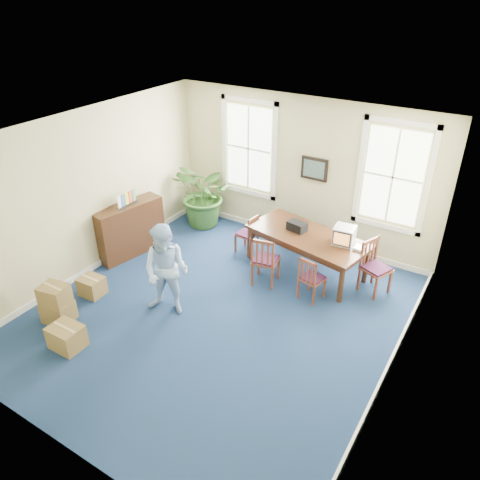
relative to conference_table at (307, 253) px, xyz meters
The scene contains 25 objects.
floor 2.28m from the conference_table, 108.70° to the right, with size 6.50×6.50×0.00m, color navy.
ceiling 3.59m from the conference_table, 108.70° to the right, with size 6.50×6.50×0.00m, color white.
wall_back 1.79m from the conference_table, 122.76° to the left, with size 6.50×6.50×0.00m, color #C2BB89.
wall_front 5.56m from the conference_table, 97.63° to the right, with size 6.50×6.50×0.00m, color #C2BB89.
wall_left 4.45m from the conference_table, 150.22° to the right, with size 6.50×6.50×0.00m, color #C2BB89.
wall_right 3.34m from the conference_table, 43.06° to the right, with size 6.50×6.50×0.00m, color #C2BB89.
baseboard_back 1.35m from the conference_table, 123.47° to the left, with size 6.00×0.04×0.12m, color white.
baseboard_left 4.28m from the conference_table, 150.02° to the right, with size 0.04×6.50×0.12m, color white.
baseboard_right 3.12m from the conference_table, 43.44° to the right, with size 0.04×6.50×0.12m, color white.
window_left 2.74m from the conference_table, 151.43° to the left, with size 1.40×0.12×2.20m, color white, non-canonical shape.
window_right 2.20m from the conference_table, 43.02° to the left, with size 1.40×0.12×2.20m, color white, non-canonical shape.
wall_picture 1.77m from the conference_table, 111.47° to the left, with size 0.58×0.06×0.48m, color black, non-canonical shape.
conference_table is the anchor object (origin of this frame).
crt_tv 0.91m from the conference_table, ahead, with size 0.38×0.41×0.35m, color #B7B7BC, non-canonical shape.
game_console 1.11m from the conference_table, ahead, with size 0.16×0.21×0.05m, color white.
equipment_bag 0.57m from the conference_table, 168.69° to the left, with size 0.37×0.24×0.18m, color black.
chair_near_left 0.95m from the conference_table, 120.96° to the right, with size 0.47×0.47×1.04m, color brown, non-canonical shape.
chair_near_right 0.95m from the conference_table, 59.04° to the right, with size 0.40×0.40×0.89m, color brown, non-canonical shape.
chair_end_left 1.41m from the conference_table, behind, with size 0.39×0.39×0.88m, color brown, non-canonical shape.
chair_end_right 1.41m from the conference_table, ahead, with size 0.46×0.46×1.03m, color brown, non-canonical shape.
man 2.95m from the conference_table, 120.94° to the right, with size 0.83×0.64×1.71m, color #A3C6F5.
credenza 3.73m from the conference_table, 158.77° to the right, with size 0.43×1.50×1.18m, color #3E2111.
brochure_rack 3.82m from the conference_table, 158.65° to the right, with size 0.12×0.65×0.29m, color #99999E, non-canonical shape.
potted_plant 2.93m from the conference_table, 169.48° to the left, with size 1.42×1.24×1.58m, color #2C5720.
cardboard_boxes 4.56m from the conference_table, 127.40° to the right, with size 1.31×1.31×0.75m, color olive, non-canonical shape.
Camera 1 is at (3.81, -5.38, 5.25)m, focal length 35.00 mm.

